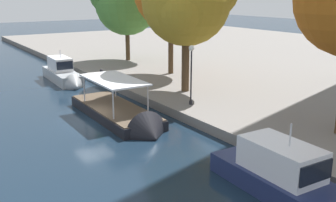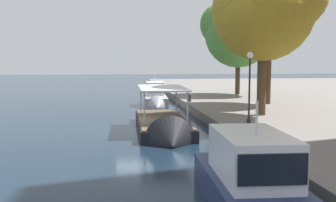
# 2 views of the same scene
# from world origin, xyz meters

# --- Properties ---
(ground_plane) EXTENTS (220.00, 220.00, 0.00)m
(ground_plane) POSITION_xyz_m (0.00, 0.00, 0.00)
(ground_plane) COLOR #142333
(motor_yacht_0) EXTENTS (9.06, 2.63, 4.04)m
(motor_yacht_0) POSITION_xyz_m (-14.52, 2.78, 0.71)
(motor_yacht_0) COLOR #9EA3A8
(motor_yacht_0) RESTS_ON ground_plane
(tour_boat_1) EXTENTS (11.25, 3.55, 4.35)m
(tour_boat_1) POSITION_xyz_m (0.90, 1.90, 0.28)
(tour_boat_1) COLOR black
(tour_boat_1) RESTS_ON ground_plane
(motor_yacht_2) EXTENTS (9.69, 2.98, 4.51)m
(motor_yacht_2) POSITION_xyz_m (15.92, 3.14, 0.69)
(motor_yacht_2) COLOR navy
(motor_yacht_2) RESTS_ON ground_plane
(mooring_bollard_0) EXTENTS (0.32, 0.32, 0.81)m
(mooring_bollard_0) POSITION_xyz_m (-11.83, 5.96, 1.14)
(mooring_bollard_0) COLOR #2D2D33
(mooring_bollard_0) RESTS_ON dock_promenade
(lamp_post) EXTENTS (0.43, 0.43, 4.65)m
(lamp_post) POSITION_xyz_m (2.05, 7.36, 3.71)
(lamp_post) COLOR black
(lamp_post) RESTS_ON dock_promenade
(tree_2) EXTENTS (7.57, 8.17, 11.60)m
(tree_2) POSITION_xyz_m (-1.50, 9.84, 8.62)
(tree_2) COLOR #4C3823
(tree_2) RESTS_ON dock_promenade
(tree_3) EXTENTS (8.24, 8.41, 11.19)m
(tree_3) POSITION_xyz_m (-19.46, 13.12, 8.03)
(tree_3) COLOR #4C3823
(tree_3) RESTS_ON dock_promenade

